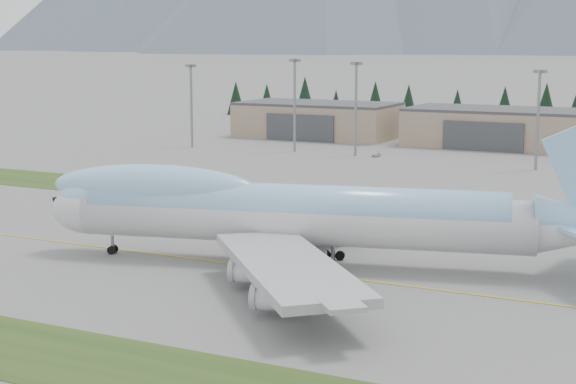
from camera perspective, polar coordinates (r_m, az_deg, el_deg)
The scene contains 9 objects.
ground at distance 112.70m, azimuth 2.95°, elevation -5.50°, with size 7000.00×7000.00×0.00m, color slate.
grass_strip_near at distance 80.93m, azimuth -8.01°, elevation -11.82°, with size 400.00×14.00×0.08m, color #284819.
grass_strip_far at distance 154.01m, azimuth 9.60°, elevation -1.48°, with size 400.00×18.00×0.08m, color #284819.
taxiway_line_main at distance 112.70m, azimuth 2.95°, elevation -5.50°, with size 400.00×0.40×0.02m, color gold.
boeing_747_freighter at distance 117.47m, azimuth 0.48°, elevation -1.36°, with size 80.55×67.41×21.16m.
hangar_left at distance 275.21m, azimuth 1.95°, elevation 4.69°, with size 48.00×26.60×10.80m.
hangar_center at distance 257.58m, azimuth 13.20°, elevation 4.09°, with size 48.00×26.60×10.80m.
floodlight_masts at distance 219.74m, azimuth 10.18°, elevation 6.19°, with size 192.45×9.24×24.91m.
service_vehicle_a at distance 229.63m, azimuth 5.72°, elevation 2.29°, with size 1.39×3.45×1.18m, color silver.
Camera 1 is at (42.87, -99.93, 29.61)m, focal length 55.00 mm.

